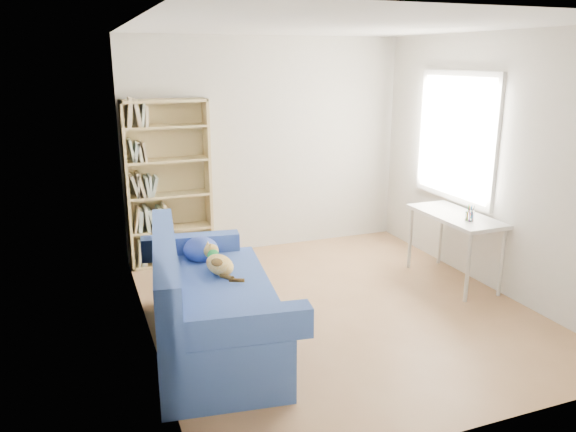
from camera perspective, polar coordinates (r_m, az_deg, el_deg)
The scene contains 6 objects.
ground at distance 5.54m, azimuth 4.82°, elevation -9.24°, with size 4.00×4.00×0.00m, color #906641.
room_shell at distance 5.15m, azimuth 6.07°, elevation 7.84°, with size 3.54×4.04×2.62m.
sofa at distance 4.75m, azimuth -8.12°, elevation -8.97°, with size 1.19×2.08×0.97m.
bookshelf at distance 6.58m, azimuth -12.03°, elevation 2.58°, with size 0.95×0.30×1.90m.
desk at distance 6.20m, azimuth 16.64°, elevation -0.56°, with size 0.51×1.12×0.75m.
pen_cup at distance 5.96m, azimuth 17.98°, elevation 0.14°, with size 0.09×0.09×0.17m.
Camera 1 is at (-2.23, -4.51, 2.33)m, focal length 35.00 mm.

